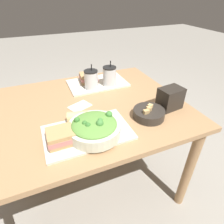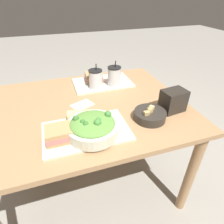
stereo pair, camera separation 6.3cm
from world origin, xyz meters
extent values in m
plane|color=gray|center=(0.00, 0.00, 0.00)|extent=(12.00, 12.00, 0.00)
cube|color=#A37A51|center=(0.00, 0.00, 0.71)|extent=(1.21, 0.95, 0.03)
cylinder|color=#A37A51|center=(0.54, -0.41, 0.35)|extent=(0.06, 0.06, 0.69)
cylinder|color=#A37A51|center=(-0.54, 0.41, 0.35)|extent=(0.06, 0.06, 0.69)
cylinder|color=#A37A51|center=(0.54, 0.41, 0.35)|extent=(0.06, 0.06, 0.69)
cube|color=beige|center=(-0.06, -0.25, 0.73)|extent=(0.42, 0.27, 0.01)
cube|color=beige|center=(0.17, 0.27, 0.73)|extent=(0.42, 0.27, 0.01)
cylinder|color=beige|center=(-0.03, -0.28, 0.76)|extent=(0.25, 0.25, 0.06)
ellipsoid|color=#5B8E3D|center=(-0.03, -0.28, 0.80)|extent=(0.21, 0.21, 0.04)
sphere|color=#38702D|center=(-0.06, -0.30, 0.81)|extent=(0.03, 0.03, 0.03)
sphere|color=#38702D|center=(-0.07, -0.28, 0.81)|extent=(0.03, 0.03, 0.03)
sphere|color=#427F38|center=(-0.01, -0.31, 0.82)|extent=(0.04, 0.04, 0.04)
sphere|color=#427F38|center=(0.00, -0.29, 0.81)|extent=(0.03, 0.03, 0.03)
sphere|color=#427F38|center=(0.06, -0.26, 0.82)|extent=(0.03, 0.03, 0.03)
sphere|color=#38702D|center=(-0.10, -0.24, 0.81)|extent=(0.03, 0.03, 0.03)
cube|color=beige|center=(-0.02, -0.30, 0.81)|extent=(0.05, 0.05, 0.01)
cube|color=beige|center=(-0.04, -0.29, 0.81)|extent=(0.04, 0.04, 0.01)
cylinder|color=#2D2823|center=(0.30, -0.25, 0.75)|extent=(0.17, 0.17, 0.05)
cylinder|color=#4C2814|center=(0.30, -0.25, 0.77)|extent=(0.16, 0.16, 0.01)
cube|color=tan|center=(0.29, -0.25, 0.78)|extent=(0.02, 0.02, 0.02)
cube|color=tan|center=(0.29, -0.25, 0.78)|extent=(0.03, 0.03, 0.02)
cube|color=tan|center=(0.31, -0.23, 0.78)|extent=(0.03, 0.03, 0.02)
cube|color=tan|center=(0.26, -0.27, 0.78)|extent=(0.02, 0.02, 0.02)
cube|color=tan|center=(0.27, -0.26, 0.78)|extent=(0.02, 0.02, 0.02)
cube|color=tan|center=(0.31, -0.23, 0.78)|extent=(0.03, 0.03, 0.02)
cube|color=tan|center=(-0.19, -0.28, 0.74)|extent=(0.12, 0.11, 0.02)
cube|color=#C1706B|center=(-0.19, -0.28, 0.77)|extent=(0.13, 0.11, 0.02)
cube|color=tan|center=(-0.19, -0.28, 0.79)|extent=(0.12, 0.11, 0.02)
cylinder|color=tan|center=(-0.08, -0.15, 0.76)|extent=(0.12, 0.08, 0.06)
cylinder|color=beige|center=(-0.03, -0.16, 0.76)|extent=(0.02, 0.05, 0.05)
cube|color=tan|center=(0.12, 0.31, 0.74)|extent=(0.13, 0.12, 0.02)
cube|color=#C1706B|center=(0.12, 0.31, 0.77)|extent=(0.14, 0.13, 0.02)
cube|color=tan|center=(0.12, 0.31, 0.79)|extent=(0.13, 0.12, 0.02)
cylinder|color=tan|center=(0.15, 0.37, 0.76)|extent=(0.10, 0.07, 0.06)
cylinder|color=beige|center=(0.19, 0.37, 0.76)|extent=(0.02, 0.05, 0.05)
cylinder|color=silver|center=(0.11, 0.20, 0.80)|extent=(0.09, 0.09, 0.12)
cylinder|color=black|center=(0.11, 0.20, 0.79)|extent=(0.08, 0.08, 0.10)
cylinder|color=black|center=(0.11, 0.20, 0.86)|extent=(0.09, 0.09, 0.01)
cylinder|color=black|center=(0.11, 0.20, 0.88)|extent=(0.01, 0.01, 0.05)
cylinder|color=silver|center=(0.24, 0.20, 0.80)|extent=(0.09, 0.09, 0.13)
cylinder|color=maroon|center=(0.24, 0.20, 0.79)|extent=(0.08, 0.08, 0.11)
cylinder|color=black|center=(0.24, 0.20, 0.87)|extent=(0.09, 0.09, 0.01)
cylinder|color=black|center=(0.25, 0.20, 0.89)|extent=(0.01, 0.01, 0.05)
cube|color=#28231E|center=(0.46, -0.21, 0.79)|extent=(0.15, 0.11, 0.13)
cube|color=silver|center=(-0.03, 0.01, 0.72)|extent=(0.15, 0.13, 0.00)
camera|label=1|loc=(-0.22, -0.96, 1.33)|focal=30.00mm
camera|label=2|loc=(-0.16, -0.98, 1.33)|focal=30.00mm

